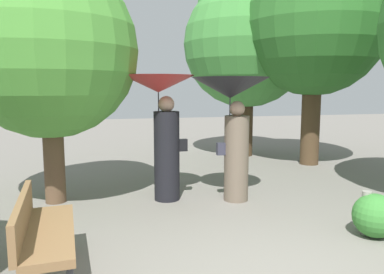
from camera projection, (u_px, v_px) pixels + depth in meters
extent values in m
cylinder|color=black|center=(167.00, 156.00, 6.19)|extent=(0.42, 0.42, 1.48)
sphere|color=tan|center=(166.00, 104.00, 6.08)|extent=(0.26, 0.26, 0.26)
cylinder|color=#333338|center=(159.00, 118.00, 6.09)|extent=(0.02, 0.02, 0.82)
cone|color=#B22D2D|center=(158.00, 84.00, 6.02)|extent=(1.18, 1.18, 0.28)
cube|color=black|center=(183.00, 145.00, 6.22)|extent=(0.14, 0.10, 0.20)
cylinder|color=#6B5B4C|center=(236.00, 158.00, 6.16)|extent=(0.40, 0.40, 1.41)
sphere|color=tan|center=(237.00, 109.00, 6.06)|extent=(0.25, 0.25, 0.25)
cylinder|color=#333338|center=(230.00, 122.00, 6.06)|extent=(0.02, 0.02, 0.77)
cone|color=black|center=(230.00, 88.00, 5.99)|extent=(1.26, 1.26, 0.33)
cube|color=#333342|center=(221.00, 149.00, 6.09)|extent=(0.14, 0.10, 0.20)
cylinder|color=#38383D|center=(69.00, 230.00, 4.34)|extent=(0.06, 0.06, 0.44)
cylinder|color=#38383D|center=(38.00, 234.00, 4.24)|extent=(0.06, 0.06, 0.44)
cube|color=olive|center=(50.00, 233.00, 3.63)|extent=(0.56, 1.53, 0.08)
cube|color=olive|center=(22.00, 216.00, 3.53)|extent=(0.18, 1.50, 0.35)
cylinder|color=#42301E|center=(246.00, 82.00, 10.11)|extent=(0.40, 0.40, 4.03)
sphere|color=#428C3D|center=(247.00, 44.00, 9.98)|extent=(3.38, 3.38, 3.38)
sphere|color=#428C3D|center=(247.00, 13.00, 9.87)|extent=(2.70, 2.70, 2.70)
cylinder|color=brown|center=(51.00, 102.00, 5.93)|extent=(0.33, 0.33, 3.28)
sphere|color=#4C9338|center=(49.00, 49.00, 5.83)|extent=(2.79, 2.79, 2.79)
sphere|color=#4C9338|center=(47.00, 6.00, 5.74)|extent=(2.23, 2.23, 2.23)
cylinder|color=#4C3823|center=(313.00, 73.00, 8.92)|extent=(0.44, 0.44, 4.45)
sphere|color=#2D6B28|center=(315.00, 25.00, 8.77)|extent=(3.34, 3.34, 3.34)
sphere|color=#387F33|center=(375.00, 216.00, 4.67)|extent=(0.55, 0.55, 0.55)
cylinder|color=gray|center=(366.00, 213.00, 4.76)|extent=(0.12, 0.12, 0.56)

